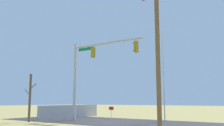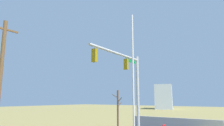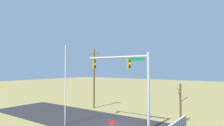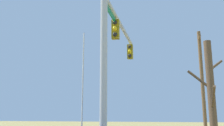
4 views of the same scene
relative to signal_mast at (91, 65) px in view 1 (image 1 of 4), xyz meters
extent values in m
plane|color=olive|center=(-1.10, -0.84, -5.04)|extent=(160.00, 160.00, 0.00)
cube|color=#232326|center=(-5.10, -0.84, -5.03)|extent=(28.00, 8.00, 0.01)
cube|color=#B7B5AD|center=(2.86, 0.06, -5.03)|extent=(6.00, 6.00, 0.01)
cube|color=#A8A8AD|center=(4.67, -2.31, -4.36)|extent=(0.20, 8.61, 1.35)
cylinder|color=#B2B5BA|center=(1.86, 0.06, -1.43)|extent=(0.28, 0.28, 7.22)
cylinder|color=#B2B5BA|center=(-1.72, -0.06, 1.83)|extent=(7.18, 0.43, 0.20)
cube|color=#0F7238|center=(0.57, 0.02, 1.55)|extent=(1.80, 0.09, 0.28)
cube|color=#937A0F|center=(-0.29, -0.01, 1.13)|extent=(0.25, 0.37, 0.96)
sphere|color=black|center=(-0.14, 0.00, 1.43)|extent=(0.22, 0.22, 0.22)
sphere|color=yellow|center=(-0.14, 0.00, 1.13)|extent=(0.22, 0.22, 0.22)
sphere|color=black|center=(-0.14, 0.00, 0.83)|extent=(0.22, 0.22, 0.22)
cube|color=#937A0F|center=(-4.74, -0.15, 1.13)|extent=(0.25, 0.37, 0.96)
sphere|color=black|center=(-4.59, -0.15, 1.43)|extent=(0.22, 0.22, 0.22)
sphere|color=yellow|center=(-4.59, -0.15, 1.13)|extent=(0.22, 0.22, 0.22)
sphere|color=black|center=(-4.59, -0.15, 0.83)|extent=(0.22, 0.22, 0.22)
cylinder|color=silver|center=(-5.49, -3.69, -1.02)|extent=(0.10, 0.10, 8.04)
cylinder|color=brown|center=(-8.83, 4.50, -0.79)|extent=(0.26, 0.26, 8.49)
cylinder|color=brown|center=(3.75, 3.63, -2.98)|extent=(0.20, 0.20, 4.12)
cylinder|color=brown|center=(4.11, 3.63, -2.51)|extent=(0.78, 0.07, 0.57)
cylinder|color=brown|center=(3.51, 3.83, -1.57)|extent=(0.54, 0.47, 0.39)
cylinder|color=brown|center=(3.72, 3.35, -1.98)|extent=(0.12, 0.61, 0.55)
cylinder|color=silver|center=(-0.04, -3.19, -4.59)|extent=(0.04, 0.04, 0.90)
cube|color=red|center=(-0.04, -3.19, -3.98)|extent=(0.56, 0.02, 0.32)
camera|label=1|loc=(-14.97, 17.56, -3.26)|focal=40.78mm
camera|label=2|loc=(-15.42, -9.39, -1.91)|focal=32.74mm
camera|label=3|loc=(9.92, -16.90, 0.65)|focal=31.39mm
camera|label=4|loc=(10.95, 2.82, -2.96)|focal=40.52mm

